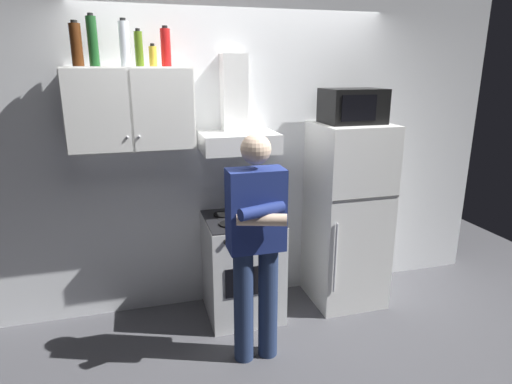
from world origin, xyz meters
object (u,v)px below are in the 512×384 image
at_px(stove_oven, 242,266).
at_px(bottle_olive_oil, 139,49).
at_px(refrigerator, 347,215).
at_px(person_standing, 256,242).
at_px(range_hood, 237,126).
at_px(upper_cabinet, 131,109).
at_px(bottle_spice_jar, 153,56).
at_px(bottle_soda_red, 166,47).
at_px(microwave, 353,106).
at_px(bottle_vodka_clear, 125,44).
at_px(bottle_rum_dark, 76,45).
at_px(bottle_wine_green, 93,41).

height_order(stove_oven, bottle_olive_oil, bottle_olive_oil).
xyz_separation_m(refrigerator, person_standing, (-1.00, -0.61, 0.10)).
relative_size(range_hood, refrigerator, 0.47).
xyz_separation_m(upper_cabinet, range_hood, (0.80, 0.00, -0.15)).
distance_m(range_hood, bottle_spice_jar, 0.81).
height_order(upper_cabinet, bottle_spice_jar, bottle_spice_jar).
height_order(upper_cabinet, bottle_soda_red, bottle_soda_red).
bearing_deg(stove_oven, bottle_spice_jar, 170.65).
bearing_deg(microwave, bottle_olive_oil, 177.24).
height_order(person_standing, bottle_olive_oil, bottle_olive_oil).
xyz_separation_m(bottle_vodka_clear, bottle_spice_jar, (0.19, -0.00, -0.08)).
bearing_deg(bottle_rum_dark, bottle_wine_green, 10.68).
bearing_deg(person_standing, bottle_wine_green, 143.39).
bearing_deg(person_standing, bottle_olive_oil, 133.31).
bearing_deg(person_standing, upper_cabinet, 135.74).
xyz_separation_m(bottle_spice_jar, bottle_soda_red, (0.10, 0.05, 0.06)).
distance_m(microwave, bottle_spice_jar, 1.62).
height_order(upper_cabinet, bottle_vodka_clear, bottle_vodka_clear).
bearing_deg(microwave, bottle_soda_red, 174.96).
bearing_deg(person_standing, stove_oven, 85.28).
height_order(range_hood, bottle_wine_green, bottle_wine_green).
bearing_deg(upper_cabinet, stove_oven, -8.90).
height_order(upper_cabinet, range_hood, range_hood).
distance_m(person_standing, bottle_rum_dark, 1.82).
distance_m(bottle_rum_dark, bottle_wine_green, 0.11).
bearing_deg(refrigerator, bottle_wine_green, 176.69).
xyz_separation_m(microwave, bottle_soda_red, (-1.47, 0.13, 0.44)).
relative_size(microwave, bottle_spice_jar, 3.03).
relative_size(person_standing, bottle_rum_dark, 5.48).
xyz_separation_m(bottle_vodka_clear, bottle_rum_dark, (-0.32, -0.01, -0.01)).
bearing_deg(refrigerator, person_standing, -148.77).
distance_m(person_standing, bottle_soda_red, 1.56).
xyz_separation_m(stove_oven, bottle_vodka_clear, (-0.81, 0.11, 1.77)).
bearing_deg(person_standing, range_hood, 86.09).
height_order(person_standing, bottle_vodka_clear, bottle_vodka_clear).
bearing_deg(bottle_spice_jar, person_standing, -51.15).
bearing_deg(refrigerator, range_hood, 172.45).
bearing_deg(stove_oven, bottle_vodka_clear, 172.56).
xyz_separation_m(upper_cabinet, refrigerator, (1.75, -0.12, -0.95)).
relative_size(upper_cabinet, range_hood, 1.20).
bearing_deg(microwave, bottle_vodka_clear, 177.18).
height_order(person_standing, bottle_rum_dark, bottle_rum_dark).
relative_size(microwave, bottle_rum_dark, 1.60).
distance_m(upper_cabinet, stove_oven, 1.55).
height_order(bottle_vodka_clear, bottle_olive_oil, bottle_vodka_clear).
distance_m(stove_oven, bottle_wine_green, 2.06).
bearing_deg(bottle_olive_oil, range_hood, 2.18).
xyz_separation_m(refrigerator, microwave, (-0.00, 0.02, 0.94)).
xyz_separation_m(upper_cabinet, bottle_wine_green, (-0.22, -0.01, 0.47)).
distance_m(bottle_vodka_clear, bottle_spice_jar, 0.21).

